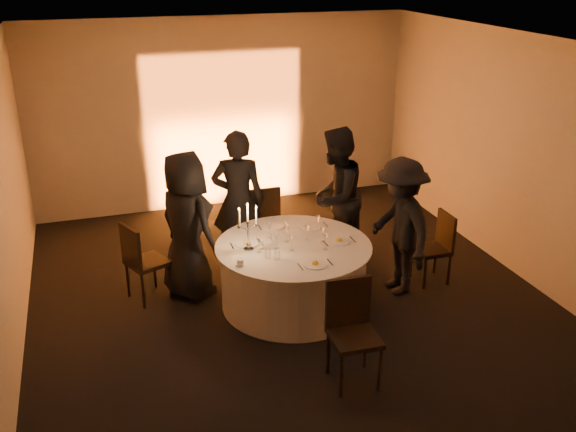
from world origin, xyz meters
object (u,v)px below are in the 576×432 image
object	(u,v)px
guest_back_left	(238,201)
guest_back_right	(335,197)
guest_left	(187,226)
guest_right	(400,227)
banquet_table	(293,275)
coffee_cup	(240,262)
chair_left	(141,258)
chair_right	(437,244)
candelabra	(248,234)
chair_front	(352,325)
chair_back_left	(262,217)
chair_back_right	(337,225)

from	to	relation	value
guest_back_left	guest_back_right	xyz separation A→B (m)	(1.23, -0.26, -0.00)
guest_left	guest_right	size ratio (longest dim) A/B	1.06
banquet_table	coffee_cup	size ratio (longest dim) A/B	16.36
chair_left	coffee_cup	bearing A→B (deg)	-157.73
guest_back_left	guest_back_right	distance (m)	1.26
guest_back_left	chair_right	bearing A→B (deg)	170.52
guest_back_left	guest_back_right	world-z (taller)	guest_back_left
guest_left	coffee_cup	bearing A→B (deg)	173.48
candelabra	chair_left	bearing A→B (deg)	151.59
chair_right	guest_back_right	xyz separation A→B (m)	(-1.03, 0.88, 0.42)
banquet_table	chair_front	size ratio (longest dim) A/B	1.75
chair_left	chair_back_left	world-z (taller)	chair_back_left
chair_right	coffee_cup	size ratio (longest dim) A/B	8.20
chair_back_left	guest_back_left	world-z (taller)	guest_back_left
chair_front	guest_back_right	bearing A→B (deg)	74.66
guest_back_right	candelabra	xyz separation A→B (m)	(-1.39, -0.87, 0.04)
guest_back_right	coffee_cup	distance (m)	1.98
guest_right	candelabra	size ratio (longest dim) A/B	2.95
chair_left	guest_left	world-z (taller)	guest_left
chair_back_right	chair_front	size ratio (longest dim) A/B	0.83
chair_left	chair_front	world-z (taller)	chair_front
chair_right	guest_right	bearing A→B (deg)	-82.03
banquet_table	guest_back_left	xyz separation A→B (m)	(-0.36, 1.16, 0.54)
coffee_cup	candelabra	distance (m)	0.41
guest_left	guest_back_left	bearing A→B (deg)	-85.22
chair_right	candelabra	size ratio (longest dim) A/B	1.57
banquet_table	chair_right	distance (m)	1.90
banquet_table	coffee_cup	world-z (taller)	coffee_cup
chair_right	chair_left	bearing A→B (deg)	-99.68
chair_back_left	chair_right	size ratio (longest dim) A/B	1.15
chair_left	guest_back_left	world-z (taller)	guest_back_left
candelabra	chair_back_left	bearing A→B (deg)	68.34
chair_left	guest_left	xyz separation A→B (m)	(0.56, -0.02, 0.35)
banquet_table	chair_right	world-z (taller)	chair_right
chair_left	guest_right	size ratio (longest dim) A/B	0.58
guest_back_left	candelabra	bearing A→B (deg)	99.20
chair_left	guest_back_left	size ratio (longest dim) A/B	0.53
banquet_table	chair_right	bearing A→B (deg)	0.44
banquet_table	guest_back_right	size ratio (longest dim) A/B	0.97
chair_left	guest_back_right	xyz separation A→B (m)	(2.54, 0.24, 0.37)
guest_back_right	chair_back_right	bearing A→B (deg)	-170.16
chair_back_left	guest_back_right	world-z (taller)	guest_back_right
guest_back_left	guest_left	bearing A→B (deg)	52.06
guest_left	guest_back_right	bearing A→B (deg)	-112.51
chair_right	guest_right	size ratio (longest dim) A/B	0.53
chair_back_left	guest_back_right	size ratio (longest dim) A/B	0.56
chair_right	coffee_cup	bearing A→B (deg)	-82.64
chair_left	chair_back_right	size ratio (longest dim) A/B	1.14
chair_back_left	chair_front	size ratio (longest dim) A/B	1.00
coffee_cup	guest_right	bearing A→B (deg)	6.70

